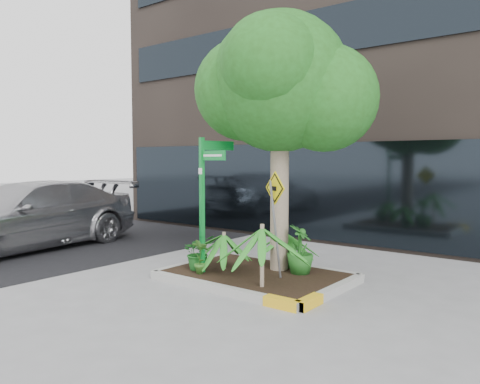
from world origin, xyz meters
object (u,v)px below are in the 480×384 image
Objects in this scene: tree at (281,83)px; parked_car at (26,215)px; street_sign_post at (206,193)px; cattle_sign at (275,206)px.

tree is 7.33m from parked_car.
street_sign_post is at bearing 1.27° from parked_car.
street_sign_post is 1.36m from cattle_sign.
street_sign_post is at bearing -131.33° from tree.
street_sign_post is 1.40× the size of cattle_sign.
cattle_sign is at bearing 29.90° from street_sign_post.
street_sign_post reaches higher than parked_car.
street_sign_post is at bearing -141.01° from cattle_sign.
parked_car is at bearing -166.41° from tree.
cattle_sign is (6.92, 0.89, 0.59)m from parked_car.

